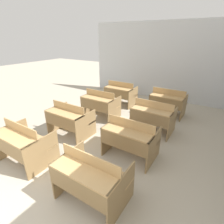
{
  "coord_description": "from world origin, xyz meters",
  "views": [
    {
      "loc": [
        2.39,
        -0.43,
        2.52
      ],
      "look_at": [
        0.25,
        2.93,
        0.78
      ],
      "focal_mm": 28.0,
      "sensor_mm": 36.0,
      "label": 1
    }
  ],
  "objects_px": {
    "bench_front_left": "(24,143)",
    "schoolbag": "(16,136)",
    "bench_second_right": "(130,138)",
    "bench_third_left": "(100,104)",
    "bench_back_right": "(168,102)",
    "bench_front_right": "(91,177)",
    "bench_third_right": "(153,116)",
    "bench_back_left": "(120,93)",
    "bench_second_left": "(70,119)"
  },
  "relations": [
    {
      "from": "bench_back_right",
      "to": "schoolbag",
      "type": "bearing_deg",
      "value": -125.81
    },
    {
      "from": "bench_second_right",
      "to": "bench_back_right",
      "type": "distance_m",
      "value": 2.73
    },
    {
      "from": "bench_front_left",
      "to": "bench_front_right",
      "type": "distance_m",
      "value": 1.81
    },
    {
      "from": "bench_front_left",
      "to": "bench_back_left",
      "type": "relative_size",
      "value": 1.0
    },
    {
      "from": "bench_front_left",
      "to": "schoolbag",
      "type": "height_order",
      "value": "bench_front_left"
    },
    {
      "from": "bench_front_right",
      "to": "bench_second_right",
      "type": "xyz_separation_m",
      "value": [
        -0.0,
        1.37,
        0.0
      ]
    },
    {
      "from": "bench_front_left",
      "to": "bench_front_right",
      "type": "xyz_separation_m",
      "value": [
        1.81,
        -0.01,
        0.0
      ]
    },
    {
      "from": "bench_front_left",
      "to": "bench_back_left",
      "type": "distance_m",
      "value": 4.1
    },
    {
      "from": "bench_second_right",
      "to": "bench_third_left",
      "type": "bearing_deg",
      "value": 142.92
    },
    {
      "from": "schoolbag",
      "to": "bench_front_right",
      "type": "bearing_deg",
      "value": -6.36
    },
    {
      "from": "bench_second_left",
      "to": "schoolbag",
      "type": "xyz_separation_m",
      "value": [
        -0.89,
        -1.04,
        -0.29
      ]
    },
    {
      "from": "bench_second_left",
      "to": "bench_back_left",
      "type": "relative_size",
      "value": 1.0
    },
    {
      "from": "bench_front_left",
      "to": "bench_second_left",
      "type": "bearing_deg",
      "value": 90.44
    },
    {
      "from": "bench_front_right",
      "to": "bench_second_left",
      "type": "relative_size",
      "value": 1.0
    },
    {
      "from": "bench_third_left",
      "to": "bench_third_right",
      "type": "xyz_separation_m",
      "value": [
        1.81,
        -0.0,
        0.0
      ]
    },
    {
      "from": "bench_third_right",
      "to": "bench_back_left",
      "type": "xyz_separation_m",
      "value": [
        -1.84,
        1.38,
        0.0
      ]
    },
    {
      "from": "bench_second_left",
      "to": "bench_third_left",
      "type": "height_order",
      "value": "same"
    },
    {
      "from": "bench_front_left",
      "to": "bench_third_left",
      "type": "bearing_deg",
      "value": 89.81
    },
    {
      "from": "bench_back_left",
      "to": "schoolbag",
      "type": "bearing_deg",
      "value": -103.07
    },
    {
      "from": "bench_second_right",
      "to": "bench_third_left",
      "type": "distance_m",
      "value": 2.25
    },
    {
      "from": "bench_third_left",
      "to": "schoolbag",
      "type": "relative_size",
      "value": 2.91
    },
    {
      "from": "bench_front_right",
      "to": "bench_back_right",
      "type": "height_order",
      "value": "same"
    },
    {
      "from": "bench_front_left",
      "to": "schoolbag",
      "type": "relative_size",
      "value": 2.91
    },
    {
      "from": "bench_front_right",
      "to": "bench_third_right",
      "type": "height_order",
      "value": "same"
    },
    {
      "from": "bench_front_left",
      "to": "bench_second_right",
      "type": "height_order",
      "value": "same"
    },
    {
      "from": "bench_third_left",
      "to": "schoolbag",
      "type": "xyz_separation_m",
      "value": [
        -0.91,
        -2.42,
        -0.29
      ]
    },
    {
      "from": "bench_third_left",
      "to": "bench_back_left",
      "type": "relative_size",
      "value": 1.0
    },
    {
      "from": "bench_second_left",
      "to": "bench_third_right",
      "type": "bearing_deg",
      "value": 37.0
    },
    {
      "from": "bench_second_right",
      "to": "bench_third_left",
      "type": "xyz_separation_m",
      "value": [
        -1.79,
        1.36,
        0.0
      ]
    },
    {
      "from": "bench_second_right",
      "to": "bench_third_right",
      "type": "xyz_separation_m",
      "value": [
        0.01,
        1.36,
        0.0
      ]
    },
    {
      "from": "bench_front_left",
      "to": "bench_third_left",
      "type": "distance_m",
      "value": 2.72
    },
    {
      "from": "bench_front_left",
      "to": "bench_back_left",
      "type": "bearing_deg",
      "value": 90.29
    },
    {
      "from": "bench_front_left",
      "to": "bench_third_right",
      "type": "bearing_deg",
      "value": 56.21
    },
    {
      "from": "bench_back_left",
      "to": "bench_back_right",
      "type": "xyz_separation_m",
      "value": [
        1.85,
        -0.01,
        0.0
      ]
    },
    {
      "from": "bench_second_right",
      "to": "bench_third_right",
      "type": "relative_size",
      "value": 1.0
    },
    {
      "from": "schoolbag",
      "to": "bench_third_left",
      "type": "bearing_deg",
      "value": 69.35
    },
    {
      "from": "bench_third_left",
      "to": "bench_second_left",
      "type": "bearing_deg",
      "value": -90.81
    },
    {
      "from": "bench_front_left",
      "to": "bench_back_right",
      "type": "bearing_deg",
      "value": 65.85
    },
    {
      "from": "bench_second_right",
      "to": "bench_third_left",
      "type": "relative_size",
      "value": 1.0
    },
    {
      "from": "bench_front_right",
      "to": "bench_second_right",
      "type": "relative_size",
      "value": 1.0
    },
    {
      "from": "bench_third_right",
      "to": "schoolbag",
      "type": "distance_m",
      "value": 3.65
    },
    {
      "from": "bench_front_right",
      "to": "bench_third_left",
      "type": "bearing_deg",
      "value": 123.47
    },
    {
      "from": "bench_front_right",
      "to": "bench_third_left",
      "type": "height_order",
      "value": "same"
    },
    {
      "from": "bench_back_right",
      "to": "bench_second_left",
      "type": "bearing_deg",
      "value": -123.84
    },
    {
      "from": "bench_front_left",
      "to": "bench_back_right",
      "type": "relative_size",
      "value": 1.0
    },
    {
      "from": "bench_back_left",
      "to": "schoolbag",
      "type": "relative_size",
      "value": 2.91
    },
    {
      "from": "bench_back_left",
      "to": "bench_back_right",
      "type": "height_order",
      "value": "same"
    },
    {
      "from": "bench_front_right",
      "to": "bench_back_right",
      "type": "relative_size",
      "value": 1.0
    },
    {
      "from": "bench_back_left",
      "to": "bench_third_left",
      "type": "bearing_deg",
      "value": -88.75
    },
    {
      "from": "bench_front_right",
      "to": "bench_back_left",
      "type": "distance_m",
      "value": 4.49
    }
  ]
}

